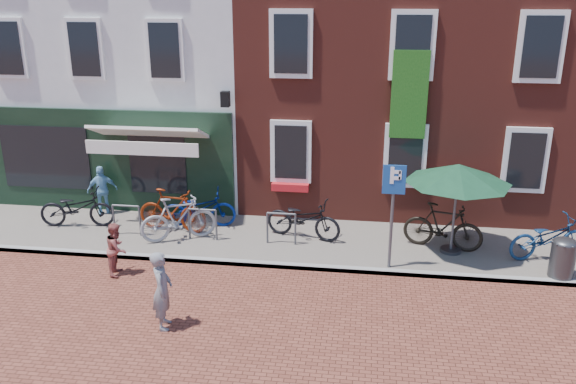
# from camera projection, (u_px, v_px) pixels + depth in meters

# --- Properties ---
(ground) EXTENTS (80.00, 80.00, 0.00)m
(ground) POSITION_uv_depth(u_px,v_px,m) (252.00, 267.00, 13.64)
(ground) COLOR brown
(sidewalk) EXTENTS (24.00, 3.00, 0.10)m
(sidewalk) POSITION_uv_depth(u_px,v_px,m) (303.00, 242.00, 14.89)
(sidewalk) COLOR slate
(sidewalk) RESTS_ON ground
(building_stucco) EXTENTS (8.00, 8.00, 9.00)m
(building_stucco) POSITION_uv_depth(u_px,v_px,m) (142.00, 41.00, 19.38)
(building_stucco) COLOR silver
(building_stucco) RESTS_ON ground
(building_brick_mid) EXTENTS (6.00, 8.00, 10.00)m
(building_brick_mid) POSITION_uv_depth(u_px,v_px,m) (356.00, 27.00, 18.31)
(building_brick_mid) COLOR maroon
(building_brick_mid) RESTS_ON ground
(building_brick_right) EXTENTS (6.00, 8.00, 10.00)m
(building_brick_right) POSITION_uv_depth(u_px,v_px,m) (558.00, 28.00, 17.52)
(building_brick_right) COLOR maroon
(building_brick_right) RESTS_ON ground
(litter_bin) EXTENTS (0.53, 0.53, 0.97)m
(litter_bin) POSITION_uv_depth(u_px,v_px,m) (563.00, 255.00, 12.83)
(litter_bin) COLOR #3B3C3E
(litter_bin) RESTS_ON sidewalk
(parking_sign) EXTENTS (0.50, 0.08, 2.43)m
(parking_sign) POSITION_uv_depth(u_px,v_px,m) (393.00, 198.00, 12.87)
(parking_sign) COLOR #4C4C4F
(parking_sign) RESTS_ON sidewalk
(parasol) EXTENTS (2.47, 2.47, 2.30)m
(parasol) POSITION_uv_depth(u_px,v_px,m) (458.00, 170.00, 13.55)
(parasol) COLOR #4C4C4F
(parasol) RESTS_ON sidewalk
(woman) EXTENTS (0.48, 0.63, 1.55)m
(woman) POSITION_uv_depth(u_px,v_px,m) (162.00, 290.00, 10.99)
(woman) COLOR slate
(woman) RESTS_ON ground
(boy) EXTENTS (0.54, 0.65, 1.21)m
(boy) POSITION_uv_depth(u_px,v_px,m) (117.00, 249.00, 13.16)
(boy) COLOR #984A43
(boy) RESTS_ON ground
(cafe_person) EXTENTS (0.88, 0.65, 1.39)m
(cafe_person) POSITION_uv_depth(u_px,v_px,m) (102.00, 190.00, 16.44)
(cafe_person) COLOR #73AFD5
(cafe_person) RESTS_ON sidewalk
(bicycle_0) EXTENTS (2.04, 0.97, 1.03)m
(bicycle_0) POSITION_uv_depth(u_px,v_px,m) (77.00, 208.00, 15.60)
(bicycle_0) COLOR black
(bicycle_0) RESTS_ON sidewalk
(bicycle_1) EXTENTS (1.96, 0.81, 1.14)m
(bicycle_1) POSITION_uv_depth(u_px,v_px,m) (172.00, 210.00, 15.26)
(bicycle_1) COLOR #621C07
(bicycle_1) RESTS_ON sidewalk
(bicycle_2) EXTENTS (2.06, 1.10, 1.03)m
(bicycle_2) POSITION_uv_depth(u_px,v_px,m) (199.00, 209.00, 15.54)
(bicycle_2) COLOR navy
(bicycle_2) RESTS_ON sidewalk
(bicycle_3) EXTENTS (1.94, 1.34, 1.14)m
(bicycle_3) POSITION_uv_depth(u_px,v_px,m) (178.00, 219.00, 14.70)
(bicycle_3) COLOR gray
(bicycle_3) RESTS_ON sidewalk
(bicycle_4) EXTENTS (2.07, 1.15, 1.03)m
(bicycle_4) POSITION_uv_depth(u_px,v_px,m) (303.00, 219.00, 14.86)
(bicycle_4) COLOR black
(bicycle_4) RESTS_ON sidewalk
(bicycle_5) EXTENTS (1.98, 0.98, 1.14)m
(bicycle_5) POSITION_uv_depth(u_px,v_px,m) (443.00, 226.00, 14.23)
(bicycle_5) COLOR black
(bicycle_5) RESTS_ON sidewalk
(bicycle_6) EXTENTS (2.08, 1.28, 1.03)m
(bicycle_6) POSITION_uv_depth(u_px,v_px,m) (549.00, 238.00, 13.72)
(bicycle_6) COLOR navy
(bicycle_6) RESTS_ON sidewalk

